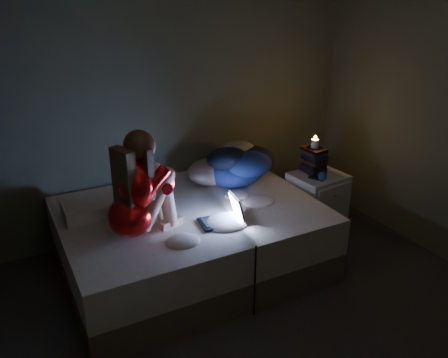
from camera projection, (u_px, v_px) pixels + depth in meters
floor at (286, 341)px, 3.12m from camera, size 3.60×3.80×0.02m
wall_back at (173, 95)px, 4.16m from camera, size 3.60×0.02×2.60m
bed at (191, 238)px, 3.81m from camera, size 2.02×1.52×0.56m
pillow at (91, 210)px, 3.55m from camera, size 0.40×0.29×0.12m
woman at (128, 188)px, 3.13m from camera, size 0.55×0.45×0.77m
laptop at (220, 210)px, 3.43m from camera, size 0.34×0.26×0.22m
clothes_pile at (234, 163)px, 4.13m from camera, size 0.66×0.55×0.37m
nightstand at (316, 204)px, 4.34m from camera, size 0.50×0.45×0.61m
book_stack at (314, 160)px, 4.21m from camera, size 0.19×0.25×0.26m
candle at (315, 142)px, 4.15m from camera, size 0.07×0.07×0.08m
phone at (316, 178)px, 4.13m from camera, size 0.11×0.15×0.01m
blue_orb at (321, 176)px, 4.08m from camera, size 0.08×0.08×0.08m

